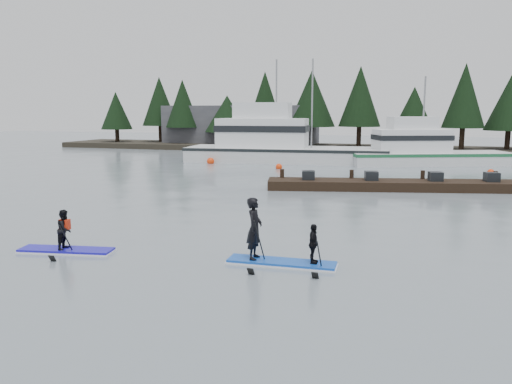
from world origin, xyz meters
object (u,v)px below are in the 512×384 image
(fishing_boat_large, at_px, (280,153))
(paddleboard_solo, at_px, (66,237))
(floating_dock, at_px, (407,185))
(paddleboard_duo, at_px, (274,241))
(fishing_boat_medium, at_px, (425,158))

(fishing_boat_large, xyz_separation_m, paddleboard_solo, (0.99, -29.43, -0.26))
(floating_dock, xyz_separation_m, paddleboard_duo, (-3.43, -15.42, 0.43))
(paddleboard_duo, bearing_deg, paddleboard_solo, -175.56)
(fishing_boat_medium, xyz_separation_m, floating_dock, (-1.11, -14.49, -0.29))
(fishing_boat_medium, xyz_separation_m, paddleboard_solo, (-11.01, -30.68, -0.08))
(fishing_boat_medium, distance_m, paddleboard_solo, 32.59)
(fishing_boat_large, relative_size, paddleboard_duo, 5.59)
(floating_dock, bearing_deg, paddleboard_solo, -134.51)
(paddleboard_solo, height_order, paddleboard_duo, paddleboard_duo)
(fishing_boat_medium, height_order, floating_dock, fishing_boat_medium)
(paddleboard_solo, bearing_deg, paddleboard_duo, -3.48)
(fishing_boat_large, distance_m, paddleboard_solo, 29.45)
(fishing_boat_medium, relative_size, floating_dock, 0.87)
(floating_dock, distance_m, paddleboard_solo, 18.98)
(paddleboard_solo, bearing_deg, fishing_boat_medium, 60.00)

